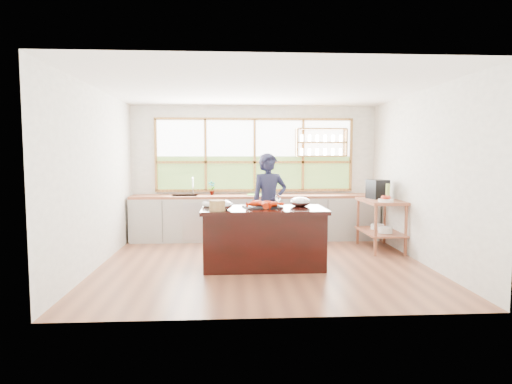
{
  "coord_description": "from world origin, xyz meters",
  "views": [
    {
      "loc": [
        -0.48,
        -6.55,
        1.69
      ],
      "look_at": [
        -0.09,
        0.15,
        1.11
      ],
      "focal_mm": 30.0,
      "sensor_mm": 36.0,
      "label": 1
    }
  ],
  "objects": [
    {
      "name": "mixing_bowl_right",
      "position": [
        0.59,
        0.0,
        0.97
      ],
      "size": [
        0.32,
        0.32,
        0.15
      ],
      "primitive_type": "ellipsoid",
      "color": "#ABADB3",
      "rests_on": "island"
    },
    {
      "name": "slate_board",
      "position": [
        -0.01,
        -0.12,
        0.91
      ],
      "size": [
        0.61,
        0.49,
        0.02
      ],
      "primitive_type": "cube",
      "rotation": [
        0.0,
        0.0,
        0.18
      ],
      "color": "black",
      "rests_on": "island"
    },
    {
      "name": "back_counter",
      "position": [
        -0.02,
        1.94,
        0.45
      ],
      "size": [
        4.9,
        0.63,
        0.9
      ],
      "color": "#ACAAA4",
      "rests_on": "ground_plane"
    },
    {
      "name": "ground_plane",
      "position": [
        0.0,
        0.0,
        0.0
      ],
      "size": [
        5.0,
        5.0,
        0.0
      ],
      "primitive_type": "plane",
      "color": "#965A3C"
    },
    {
      "name": "wine_glass",
      "position": [
        0.19,
        -0.42,
        1.06
      ],
      "size": [
        0.08,
        0.08,
        0.22
      ],
      "color": "white",
      "rests_on": "island"
    },
    {
      "name": "mixing_bowl_left",
      "position": [
        -0.63,
        -0.35,
        0.97
      ],
      "size": [
        0.32,
        0.32,
        0.15
      ],
      "primitive_type": "ellipsoid",
      "color": "#ABADB3",
      "rests_on": "island"
    },
    {
      "name": "parchment_roll",
      "position": [
        -0.83,
        -0.06,
        0.94
      ],
      "size": [
        0.22,
        0.3,
        0.08
      ],
      "primitive_type": "cylinder",
      "rotation": [
        1.57,
        0.0,
        0.54
      ],
      "color": "silver",
      "rests_on": "island"
    },
    {
      "name": "potted_plant",
      "position": [
        -0.87,
        2.0,
        1.04
      ],
      "size": [
        0.18,
        0.15,
        0.28
      ],
      "primitive_type": "imported",
      "rotation": [
        0.0,
        0.0,
        0.37
      ],
      "color": "slate",
      "rests_on": "back_counter"
    },
    {
      "name": "island",
      "position": [
        0.0,
        -0.2,
        0.45
      ],
      "size": [
        1.85,
        0.9,
        0.9
      ],
      "color": "black",
      "rests_on": "ground_plane"
    },
    {
      "name": "room_shell",
      "position": [
        0.02,
        0.51,
        1.75
      ],
      "size": [
        5.02,
        4.52,
        2.71
      ],
      "color": "white",
      "rests_on": "ground_plane"
    },
    {
      "name": "cutting_board",
      "position": [
        0.04,
        1.94,
        0.91
      ],
      "size": [
        0.43,
        0.34,
        0.01
      ],
      "primitive_type": "cube",
      "rotation": [
        0.0,
        0.0,
        -0.1
      ],
      "color": "#60C534",
      "rests_on": "back_counter"
    },
    {
      "name": "espresso_machine",
      "position": [
        2.19,
        1.09,
        1.07
      ],
      "size": [
        0.38,
        0.4,
        0.35
      ],
      "primitive_type": "cube",
      "rotation": [
        0.0,
        0.0,
        0.28
      ],
      "color": "black",
      "rests_on": "right_shelf_unit"
    },
    {
      "name": "wicker_basket",
      "position": [
        -0.68,
        -0.46,
        0.97
      ],
      "size": [
        0.23,
        0.23,
        0.15
      ],
      "primitive_type": "cylinder",
      "color": "tan",
      "rests_on": "island"
    },
    {
      "name": "cook",
      "position": [
        0.17,
        0.7,
        0.86
      ],
      "size": [
        0.71,
        0.54,
        1.73
      ],
      "primitive_type": "imported",
      "rotation": [
        0.0,
        0.0,
        0.23
      ],
      "color": "#1B1D36",
      "rests_on": "ground_plane"
    },
    {
      "name": "right_shelf_unit",
      "position": [
        2.19,
        0.89,
        0.6
      ],
      "size": [
        0.62,
        1.1,
        0.9
      ],
      "color": "#945237",
      "rests_on": "ground_plane"
    },
    {
      "name": "fruit_bowl",
      "position": [
        2.14,
        0.53,
        0.94
      ],
      "size": [
        0.25,
        0.25,
        0.11
      ],
      "color": "white",
      "rests_on": "right_shelf_unit"
    },
    {
      "name": "wine_bottle",
      "position": [
        2.24,
        0.71,
        1.05
      ],
      "size": [
        0.09,
        0.09,
        0.3
      ],
      "primitive_type": "cylinder",
      "rotation": [
        0.0,
        0.0,
        -0.22
      ],
      "color": "#A4C458",
      "rests_on": "right_shelf_unit"
    },
    {
      "name": "lobster_pile",
      "position": [
        0.01,
        -0.15,
        0.96
      ],
      "size": [
        0.52,
        0.48,
        0.08
      ],
      "color": "red",
      "rests_on": "slate_board"
    }
  ]
}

